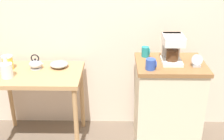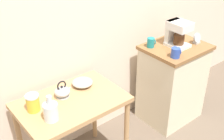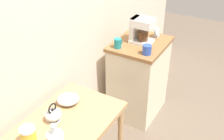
% 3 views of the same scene
% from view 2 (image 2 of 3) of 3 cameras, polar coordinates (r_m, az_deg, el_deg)
% --- Properties ---
extents(ground_plane, '(8.00, 8.00, 0.00)m').
position_cam_2_polar(ground_plane, '(3.13, 4.61, -13.20)').
color(ground_plane, '#6B5B4C').
extents(wooden_table, '(0.86, 0.57, 0.78)m').
position_cam_2_polar(wooden_table, '(2.41, -7.90, -8.07)').
color(wooden_table, tan).
rests_on(wooden_table, ground_plane).
extents(kitchen_counter, '(0.64, 0.52, 0.89)m').
position_cam_2_polar(kitchen_counter, '(3.22, 11.72, -2.46)').
color(kitchen_counter, beige).
rests_on(kitchen_counter, ground_plane).
extents(bowl_stoneware, '(0.18, 0.18, 0.06)m').
position_cam_2_polar(bowl_stoneware, '(2.50, -5.87, -2.46)').
color(bowl_stoneware, '#9E998C').
rests_on(bowl_stoneware, wooden_table).
extents(teakettle, '(0.16, 0.13, 0.15)m').
position_cam_2_polar(teakettle, '(2.37, -9.77, -4.24)').
color(teakettle, '#B2B5BA').
rests_on(teakettle, wooden_table).
extents(glass_carafe_vase, '(0.11, 0.11, 0.20)m').
position_cam_2_polar(glass_carafe_vase, '(2.14, -12.02, -7.98)').
color(glass_carafe_vase, silver).
rests_on(glass_carafe_vase, wooden_table).
extents(canister_enamel, '(0.10, 0.10, 0.14)m').
position_cam_2_polar(canister_enamel, '(2.26, -15.37, -6.27)').
color(canister_enamel, gold).
rests_on(canister_enamel, wooden_table).
extents(coffee_maker, '(0.18, 0.22, 0.26)m').
position_cam_2_polar(coffee_maker, '(2.97, 12.73, 7.24)').
color(coffee_maker, white).
rests_on(coffee_maker, kitchen_counter).
extents(mug_blue, '(0.09, 0.09, 0.09)m').
position_cam_2_polar(mug_blue, '(2.76, 12.48, 3.35)').
color(mug_blue, '#2D4CAD').
rests_on(mug_blue, kitchen_counter).
extents(mug_dark_teal, '(0.08, 0.07, 0.10)m').
position_cam_2_polar(mug_dark_teal, '(2.93, 7.70, 5.40)').
color(mug_dark_teal, teal).
rests_on(mug_dark_teal, kitchen_counter).
extents(table_clock, '(0.10, 0.05, 0.11)m').
position_cam_2_polar(table_clock, '(3.10, 16.45, 5.93)').
color(table_clock, '#B2B5BA').
rests_on(table_clock, kitchen_counter).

